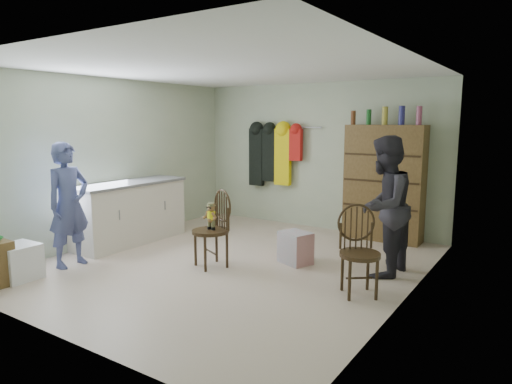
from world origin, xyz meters
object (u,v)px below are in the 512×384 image
Objects in this scene: chair_front at (214,224)px; counter at (130,212)px; chair_far at (359,247)px; dresser at (384,183)px.

counter is at bearing -161.52° from chair_front.
dresser reaches higher than chair_far.
counter is 1.84m from chair_front.
dresser is (1.38, 2.50, 0.35)m from chair_front.
counter is 0.90× the size of dresser.
chair_front is at bearing 145.98° from chair_far.
counter is 3.96m from dresser.
counter is 1.86× the size of chair_front.
dresser is (3.20, 2.30, 0.44)m from counter.
chair_front is 1.89m from chair_far.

